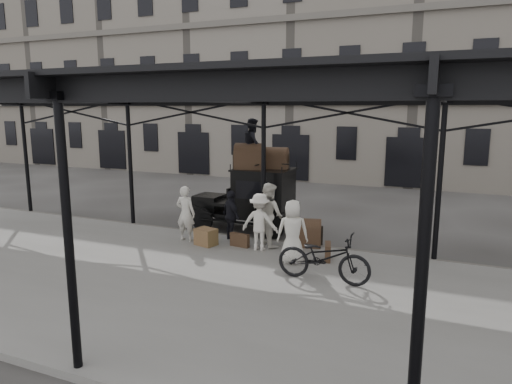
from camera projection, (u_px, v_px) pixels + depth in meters
ground at (236, 263)px, 12.50m from camera, size 120.00×120.00×0.00m
platform at (199, 286)px, 10.68m from camera, size 28.00×8.00×0.15m
canopy at (201, 89)px, 10.11m from camera, size 22.50×9.00×4.74m
building_frontage at (363, 61)px, 27.52m from camera, size 64.00×8.00×14.00m
taxi at (255, 197)px, 15.57m from camera, size 3.65×1.55×2.18m
porter_left at (186, 213)px, 13.95m from camera, size 0.63×0.42×1.71m
porter_midleft at (269, 214)px, 13.43m from camera, size 1.16×1.11×1.88m
porter_centre at (293, 232)px, 11.93m from camera, size 0.95×0.78×1.69m
porter_official at (231, 215)px, 14.02m from camera, size 0.96×0.85×1.56m
porter_right at (260, 222)px, 13.03m from camera, size 1.11×0.69×1.65m
bicycle at (324, 257)px, 10.69m from camera, size 2.24×0.81×1.17m
porter_roof at (253, 144)px, 15.16m from camera, size 0.86×0.97×1.67m
steamer_trunk_roof_near at (250, 158)px, 15.13m from camera, size 1.07×0.78×0.72m
steamer_trunk_roof_far at (276, 160)px, 15.26m from camera, size 0.87×0.59×0.60m
steamer_trunk_platform at (305, 234)px, 13.50m from camera, size 1.05×0.78×0.69m
wicker_hamper at (206, 237)px, 13.59m from camera, size 0.70×0.59×0.50m
suitcase_upright at (328, 252)px, 12.25m from camera, size 0.29×0.62×0.45m
suitcase_flat at (240, 240)px, 13.43m from camera, size 0.61×0.23×0.40m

